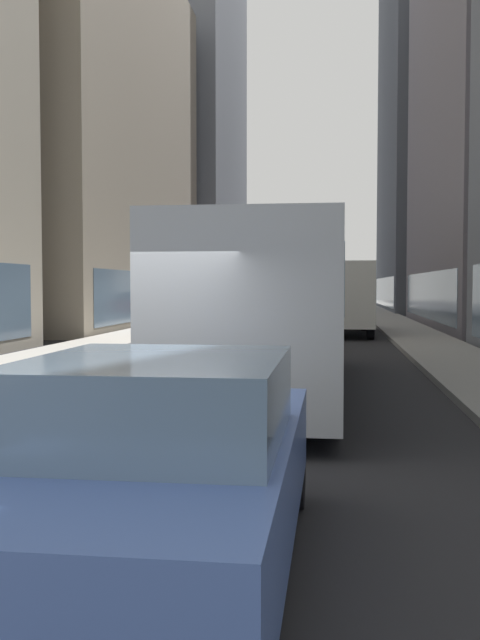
{
  "coord_description": "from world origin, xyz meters",
  "views": [
    {
      "loc": [
        2.35,
        -7.22,
        2.09
      ],
      "look_at": [
        0.48,
        6.99,
        1.4
      ],
      "focal_mm": 39.79,
      "sensor_mm": 36.0,
      "label": 1
    }
  ],
  "objects_px": {
    "car_silver_sedan": "(286,303)",
    "dalmatian_dog": "(125,396)",
    "car_red_coupe": "(256,305)",
    "box_truck": "(344,296)",
    "transit_bus": "(275,302)",
    "car_blue_hatchback": "(165,469)",
    "car_black_suv": "(232,311)"
  },
  "relations": [
    {
      "from": "transit_bus",
      "to": "car_red_coupe",
      "type": "bearing_deg",
      "value": 96.81
    },
    {
      "from": "box_truck",
      "to": "dalmatian_dog",
      "type": "distance_m",
      "value": 21.16
    },
    {
      "from": "box_truck",
      "to": "dalmatian_dog",
      "type": "bearing_deg",
      "value": -99.25
    },
    {
      "from": "car_black_suv",
      "to": "car_silver_sedan",
      "type": "xyz_separation_m",
      "value": [
        1.6,
        18.12,
        -0.0
      ]
    },
    {
      "from": "box_truck",
      "to": "car_red_coupe",
      "type": "bearing_deg",
      "value": 108.32
    },
    {
      "from": "car_silver_sedan",
      "to": "box_truck",
      "type": "height_order",
      "value": "box_truck"
    },
    {
      "from": "transit_bus",
      "to": "car_red_coupe",
      "type": "xyz_separation_m",
      "value": [
        -4.0,
        33.49,
        -0.95
      ]
    },
    {
      "from": "car_blue_hatchback",
      "to": "dalmatian_dog",
      "type": "distance_m",
      "value": 5.36
    },
    {
      "from": "car_blue_hatchback",
      "to": "transit_bus",
      "type": "bearing_deg",
      "value": 90.0
    },
    {
      "from": "car_red_coupe",
      "to": "dalmatian_dog",
      "type": "xyz_separation_m",
      "value": [
        2.21,
        -37.76,
        -0.31
      ]
    },
    {
      "from": "car_red_coupe",
      "to": "car_black_suv",
      "type": "distance_m",
      "value": 11.47
    },
    {
      "from": "transit_bus",
      "to": "dalmatian_dog",
      "type": "height_order",
      "value": "transit_bus"
    },
    {
      "from": "box_truck",
      "to": "dalmatian_dog",
      "type": "relative_size",
      "value": 7.79
    },
    {
      "from": "car_black_suv",
      "to": "dalmatian_dog",
      "type": "distance_m",
      "value": 26.38
    },
    {
      "from": "car_blue_hatchback",
      "to": "car_black_suv",
      "type": "xyz_separation_m",
      "value": [
        -4.0,
        31.33,
        0.0
      ]
    },
    {
      "from": "car_silver_sedan",
      "to": "dalmatian_dog",
      "type": "relative_size",
      "value": 4.27
    },
    {
      "from": "car_red_coupe",
      "to": "car_blue_hatchback",
      "type": "relative_size",
      "value": 0.94
    },
    {
      "from": "box_truck",
      "to": "car_silver_sedan",
      "type": "bearing_deg",
      "value": 99.64
    },
    {
      "from": "car_red_coupe",
      "to": "car_silver_sedan",
      "type": "bearing_deg",
      "value": 76.47
    },
    {
      "from": "car_silver_sedan",
      "to": "car_blue_hatchback",
      "type": "bearing_deg",
      "value": -87.22
    },
    {
      "from": "car_red_coupe",
      "to": "dalmatian_dog",
      "type": "bearing_deg",
      "value": -86.66
    },
    {
      "from": "transit_bus",
      "to": "box_truck",
      "type": "xyz_separation_m",
      "value": [
        1.6,
        16.58,
        -0.11
      ]
    },
    {
      "from": "car_red_coupe",
      "to": "dalmatian_dog",
      "type": "height_order",
      "value": "car_red_coupe"
    },
    {
      "from": "car_silver_sedan",
      "to": "dalmatian_dog",
      "type": "bearing_deg",
      "value": -89.22
    },
    {
      "from": "box_truck",
      "to": "dalmatian_dog",
      "type": "height_order",
      "value": "box_truck"
    },
    {
      "from": "car_black_suv",
      "to": "car_silver_sedan",
      "type": "distance_m",
      "value": 18.19
    },
    {
      "from": "car_red_coupe",
      "to": "dalmatian_dog",
      "type": "relative_size",
      "value": 4.39
    },
    {
      "from": "transit_bus",
      "to": "dalmatian_dog",
      "type": "xyz_separation_m",
      "value": [
        -1.79,
        -4.28,
        -1.26
      ]
    },
    {
      "from": "car_red_coupe",
      "to": "box_truck",
      "type": "bearing_deg",
      "value": -71.68
    },
    {
      "from": "car_silver_sedan",
      "to": "box_truck",
      "type": "distance_m",
      "value": 23.91
    },
    {
      "from": "car_silver_sedan",
      "to": "box_truck",
      "type": "xyz_separation_m",
      "value": [
        4.0,
        -23.56,
        0.85
      ]
    },
    {
      "from": "box_truck",
      "to": "transit_bus",
      "type": "bearing_deg",
      "value": -95.51
    }
  ]
}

